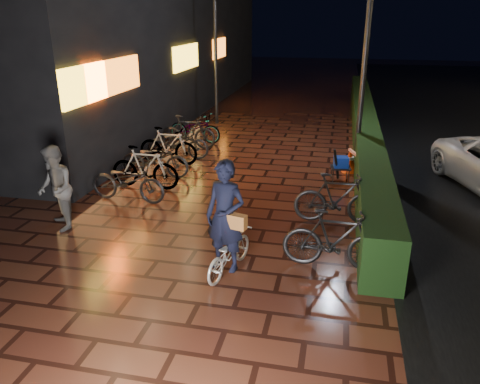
% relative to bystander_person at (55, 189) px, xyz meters
% --- Properties ---
extents(ground, '(80.00, 80.00, 0.00)m').
position_rel_bystander_person_xyz_m(ground, '(3.02, 0.80, -0.88)').
color(ground, '#381911').
rests_on(ground, ground).
extents(hedge, '(0.70, 20.00, 1.00)m').
position_rel_bystander_person_xyz_m(hedge, '(6.32, 8.80, -0.38)').
color(hedge, black).
rests_on(hedge, ground).
extents(bystander_person, '(1.05, 1.08, 1.75)m').
position_rel_bystander_person_xyz_m(bystander_person, '(0.00, 0.00, 0.00)').
color(bystander_person, '#58585B').
rests_on(bystander_person, ground).
extents(storefront_block, '(12.09, 22.00, 9.00)m').
position_rel_bystander_person_xyz_m(storefront_block, '(-6.48, 12.30, 3.62)').
color(storefront_block, black).
rests_on(storefront_block, ground).
extents(lamp_post_hedge, '(0.52, 0.30, 5.64)m').
position_rel_bystander_person_xyz_m(lamp_post_hedge, '(6.01, 5.63, 2.22)').
color(lamp_post_hedge, black).
rests_on(lamp_post_hedge, ground).
extents(lamp_post_sf, '(0.48, 0.21, 5.06)m').
position_rel_bystander_person_xyz_m(lamp_post_sf, '(0.61, 10.24, 1.90)').
color(lamp_post_sf, black).
rests_on(lamp_post_sf, ground).
extents(cyclist, '(0.85, 1.49, 2.03)m').
position_rel_bystander_person_xyz_m(cyclist, '(3.79, -1.00, -0.12)').
color(cyclist, silver).
rests_on(cyclist, ground).
extents(traffic_barrier, '(0.85, 1.63, 0.67)m').
position_rel_bystander_person_xyz_m(traffic_barrier, '(6.02, 4.46, -0.55)').
color(traffic_barrier, red).
rests_on(traffic_barrier, ground).
extents(cart_assembly, '(0.56, 0.59, 0.95)m').
position_rel_bystander_person_xyz_m(cart_assembly, '(5.58, 4.20, -0.39)').
color(cart_assembly, black).
rests_on(cart_assembly, ground).
extents(parked_bikes_storefront, '(2.04, 6.39, 1.09)m').
position_rel_bystander_person_xyz_m(parked_bikes_storefront, '(0.69, 4.49, -0.36)').
color(parked_bikes_storefront, black).
rests_on(parked_bikes_storefront, ground).
extents(parked_bikes_hedge, '(1.84, 2.53, 1.09)m').
position_rel_bystander_person_xyz_m(parked_bikes_hedge, '(5.56, 0.53, -0.33)').
color(parked_bikes_hedge, black).
rests_on(parked_bikes_hedge, ground).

